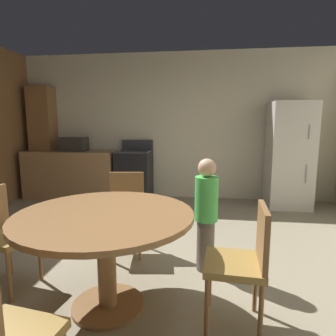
% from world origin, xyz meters
% --- Properties ---
extents(ground_plane, '(14.00, 14.00, 0.00)m').
position_xyz_m(ground_plane, '(0.00, 0.00, 0.00)').
color(ground_plane, gray).
extents(wall_back, '(6.14, 0.12, 2.70)m').
position_xyz_m(wall_back, '(0.00, 3.17, 1.35)').
color(wall_back, beige).
rests_on(wall_back, ground).
extents(kitchen_counter, '(1.71, 0.60, 0.90)m').
position_xyz_m(kitchen_counter, '(-1.91, 2.77, 0.45)').
color(kitchen_counter, '#9E754C').
rests_on(kitchen_counter, ground).
extents(pantry_column, '(0.44, 0.36, 2.10)m').
position_xyz_m(pantry_column, '(-2.55, 2.95, 1.05)').
color(pantry_column, olive).
rests_on(pantry_column, ground).
extents(oven_range, '(0.60, 0.60, 1.10)m').
position_xyz_m(oven_range, '(-0.70, 2.77, 0.47)').
color(oven_range, black).
rests_on(oven_range, ground).
extents(refrigerator, '(0.68, 0.68, 1.76)m').
position_xyz_m(refrigerator, '(1.98, 2.72, 0.88)').
color(refrigerator, silver).
rests_on(refrigerator, ground).
extents(microwave, '(0.44, 0.32, 0.26)m').
position_xyz_m(microwave, '(-1.84, 2.77, 1.03)').
color(microwave, '#2D2B28').
rests_on(microwave, kitchen_counter).
extents(dining_table, '(1.32, 1.32, 0.76)m').
position_xyz_m(dining_table, '(-0.14, -0.32, 0.61)').
color(dining_table, olive).
rests_on(dining_table, ground).
extents(chair_north, '(0.45, 0.45, 0.87)m').
position_xyz_m(chair_north, '(-0.27, 0.68, 0.50)').
color(chair_north, olive).
rests_on(chair_north, ground).
extents(chair_west, '(0.46, 0.46, 0.87)m').
position_xyz_m(chair_west, '(-1.14, -0.16, 0.50)').
color(chair_west, olive).
rests_on(chair_west, ground).
extents(chair_east, '(0.43, 0.43, 0.87)m').
position_xyz_m(chair_east, '(0.86, -0.38, 0.50)').
color(chair_east, olive).
rests_on(chair_east, ground).
extents(person_child, '(0.31, 0.31, 1.09)m').
position_xyz_m(person_child, '(0.60, 0.36, 0.58)').
color(person_child, '#665B51').
rests_on(person_child, ground).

